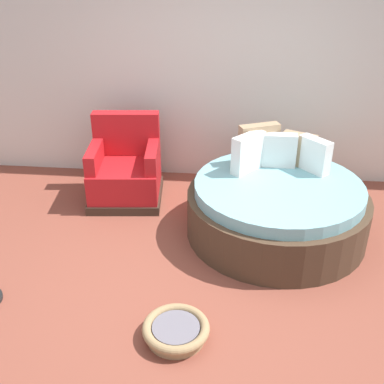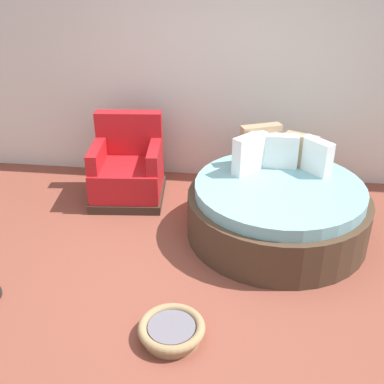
{
  "view_description": "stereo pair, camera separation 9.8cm",
  "coord_description": "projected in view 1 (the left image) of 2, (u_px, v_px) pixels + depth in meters",
  "views": [
    {
      "loc": [
        0.31,
        -3.19,
        2.65
      ],
      "look_at": [
        -0.07,
        0.69,
        0.55
      ],
      "focal_mm": 43.73,
      "sensor_mm": 36.0,
      "label": 1
    },
    {
      "loc": [
        0.41,
        -3.18,
        2.65
      ],
      "look_at": [
        -0.07,
        0.69,
        0.55
      ],
      "focal_mm": 43.73,
      "sensor_mm": 36.0,
      "label": 2
    }
  ],
  "objects": [
    {
      "name": "ground_plane",
      "position": [
        192.0,
        286.0,
        4.08
      ],
      "size": [
        8.0,
        8.0,
        0.02
      ],
      "primitive_type": "cube",
      "color": "brown"
    },
    {
      "name": "back_wall",
      "position": [
        211.0,
        69.0,
        5.43
      ],
      "size": [
        8.0,
        0.12,
        2.68
      ],
      "primitive_type": "cube",
      "color": "silver",
      "rests_on": "ground_plane"
    },
    {
      "name": "round_daybed",
      "position": [
        277.0,
        206.0,
        4.69
      ],
      "size": [
        1.8,
        1.8,
        0.99
      ],
      "color": "#473323",
      "rests_on": "ground_plane"
    },
    {
      "name": "red_armchair",
      "position": [
        126.0,
        171.0,
        5.34
      ],
      "size": [
        0.87,
        0.87,
        0.94
      ],
      "color": "#38281E",
      "rests_on": "ground_plane"
    },
    {
      "name": "pet_basket",
      "position": [
        176.0,
        330.0,
        3.5
      ],
      "size": [
        0.51,
        0.51,
        0.13
      ],
      "color": "#9E7F56",
      "rests_on": "ground_plane"
    }
  ]
}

